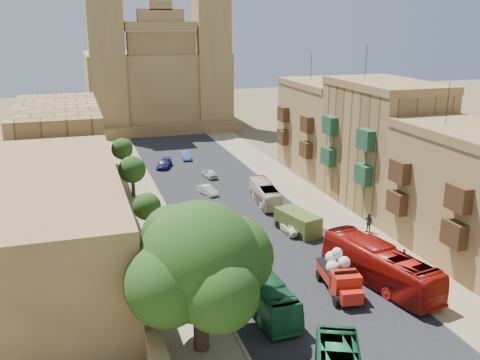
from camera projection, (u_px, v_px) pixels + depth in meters
ground at (366, 357)px, 33.00m from camera, size 260.00×260.00×0.00m
road_surface at (229, 204)px, 60.40m from camera, size 14.00×140.00×0.01m
sidewalk_east at (306, 196)px, 63.13m from camera, size 5.00×140.00×0.01m
sidewalk_west at (145, 213)px, 57.66m from camera, size 5.00×140.00×0.01m
kerb_east at (287, 198)px, 62.40m from camera, size 0.25×140.00×0.12m
kerb_west at (168, 210)px, 58.36m from camera, size 0.25×140.00×0.12m
townhouse_b at (469, 193)px, 46.01m from camera, size 9.00×14.00×14.90m
townhouse_c at (382, 144)px, 58.44m from camera, size 9.00×14.00×17.40m
townhouse_d at (324, 128)px, 71.44m from camera, size 9.00×14.00×15.90m
west_wall at (126, 244)px, 47.41m from camera, size 1.00×40.00×1.80m
west_building_low at (57, 224)px, 43.04m from camera, size 10.00×28.00×8.40m
west_building_mid at (59, 145)px, 66.56m from camera, size 10.00×22.00×10.00m
church at (157, 77)px, 102.06m from camera, size 28.00×22.50×36.30m
ficus_tree at (201, 265)px, 32.28m from camera, size 9.78×8.99×9.78m
street_tree_a at (169, 248)px, 40.05m from camera, size 3.46×3.46×5.32m
street_tree_b at (147, 207)px, 51.23m from camera, size 2.72×2.72×4.19m
street_tree_c at (132, 170)px, 62.05m from camera, size 3.19×3.19×4.90m
street_tree_d at (122, 149)px, 73.08m from camera, size 2.95×2.95×4.53m
red_truck at (340, 275)px, 40.56m from camera, size 2.93×5.83×3.27m
olive_pickup at (297, 223)px, 52.13m from camera, size 3.36×5.37×2.06m
bus_green_north at (260, 290)px, 38.49m from camera, size 2.86×9.85×2.71m
bus_red_east at (380, 265)px, 41.78m from camera, size 4.75×11.67×3.17m
bus_cream_east at (265, 193)px, 60.51m from camera, size 2.85×8.48×2.32m
car_blue_a at (217, 240)px, 49.00m from camera, size 2.89×4.08×1.29m
car_white_a at (208, 190)px, 63.60m from camera, size 2.14×3.47×1.08m
car_cream at (291, 226)px, 52.40m from camera, size 2.03×4.18×1.14m
car_dkblue at (164, 164)px, 75.02m from camera, size 3.04×4.32×1.16m
car_white_b at (209, 173)px, 70.41m from camera, size 1.76×3.42×1.11m
car_blue_b at (186, 156)px, 79.59m from camera, size 1.45×3.63×1.17m
pedestrian_a at (403, 257)px, 45.15m from camera, size 0.59×0.43×1.50m
pedestrian_c at (368, 223)px, 52.19m from camera, size 0.81×1.24×1.96m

